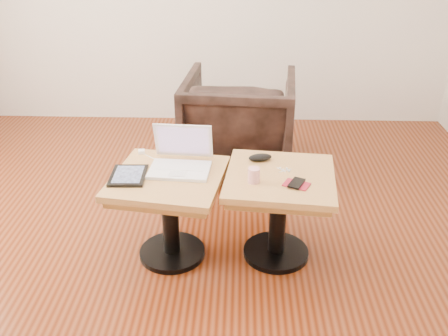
{
  "coord_description": "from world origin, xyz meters",
  "views": [
    {
      "loc": [
        0.26,
        -2.49,
        1.88
      ],
      "look_at": [
        0.18,
        -0.02,
        0.6
      ],
      "focal_mm": 40.0,
      "sensor_mm": 36.0,
      "label": 1
    }
  ],
  "objects_px": {
    "armchair": "(239,123)",
    "laptop": "(181,160)",
    "side_table_right": "(279,196)",
    "striped_cup": "(254,175)",
    "side_table_left": "(169,196)"
  },
  "relations": [
    {
      "from": "armchair",
      "to": "laptop",
      "type": "bearing_deg",
      "value": 78.36
    },
    {
      "from": "side_table_right",
      "to": "armchair",
      "type": "height_order",
      "value": "armchair"
    },
    {
      "from": "striped_cup",
      "to": "side_table_right",
      "type": "bearing_deg",
      "value": 30.15
    },
    {
      "from": "side_table_left",
      "to": "laptop",
      "type": "xyz_separation_m",
      "value": [
        0.07,
        0.09,
        0.19
      ]
    },
    {
      "from": "side_table_left",
      "to": "armchair",
      "type": "bearing_deg",
      "value": 80.44
    },
    {
      "from": "side_table_right",
      "to": "armchair",
      "type": "relative_size",
      "value": 0.78
    },
    {
      "from": "laptop",
      "to": "striped_cup",
      "type": "xyz_separation_m",
      "value": [
        0.42,
        -0.16,
        -0.01
      ]
    },
    {
      "from": "side_table_right",
      "to": "striped_cup",
      "type": "relative_size",
      "value": 7.94
    },
    {
      "from": "laptop",
      "to": "striped_cup",
      "type": "relative_size",
      "value": 4.29
    },
    {
      "from": "laptop",
      "to": "side_table_right",
      "type": "bearing_deg",
      "value": -2.99
    },
    {
      "from": "side_table_right",
      "to": "laptop",
      "type": "bearing_deg",
      "value": 178.99
    },
    {
      "from": "side_table_left",
      "to": "striped_cup",
      "type": "distance_m",
      "value": 0.52
    },
    {
      "from": "side_table_left",
      "to": "laptop",
      "type": "bearing_deg",
      "value": 63.52
    },
    {
      "from": "side_table_left",
      "to": "striped_cup",
      "type": "xyz_separation_m",
      "value": [
        0.48,
        -0.06,
        0.18
      ]
    },
    {
      "from": "laptop",
      "to": "side_table_left",
      "type": "bearing_deg",
      "value": -121.28
    }
  ]
}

